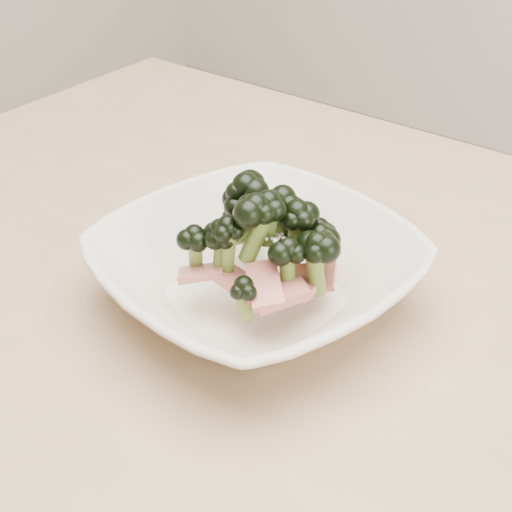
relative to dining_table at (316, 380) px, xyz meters
The scene contains 2 objects.
dining_table is the anchor object (origin of this frame).
broccoli_dish 0.15m from the dining_table, 143.97° to the right, with size 0.32×0.32×0.13m.
Camera 1 is at (0.26, -0.45, 1.15)m, focal length 50.00 mm.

